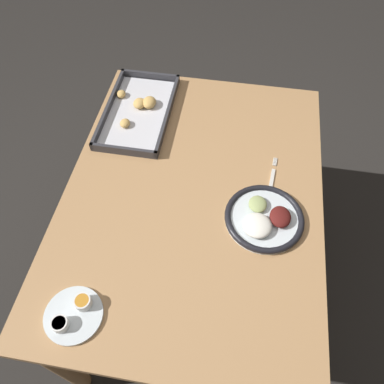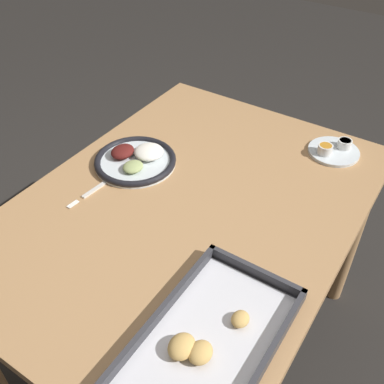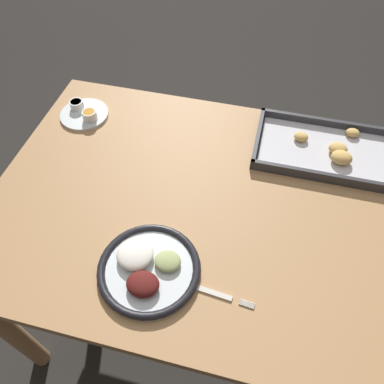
# 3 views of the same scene
# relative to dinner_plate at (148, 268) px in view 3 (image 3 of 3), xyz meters

# --- Properties ---
(ground_plane) EXTENTS (8.00, 8.00, 0.00)m
(ground_plane) POSITION_rel_dinner_plate_xyz_m (0.07, 0.24, -0.73)
(ground_plane) COLOR #282623
(dining_table) EXTENTS (1.16, 0.84, 0.72)m
(dining_table) POSITION_rel_dinner_plate_xyz_m (0.07, 0.24, -0.12)
(dining_table) COLOR #AD7F51
(dining_table) RESTS_ON ground_plane
(dinner_plate) EXTENTS (0.25, 0.25, 0.04)m
(dinner_plate) POSITION_rel_dinner_plate_xyz_m (0.00, 0.00, 0.00)
(dinner_plate) COLOR silver
(dinner_plate) RESTS_ON dining_table
(fork) EXTENTS (0.19, 0.03, 0.00)m
(fork) POSITION_rel_dinner_plate_xyz_m (0.15, -0.02, -0.01)
(fork) COLOR silver
(fork) RESTS_ON dining_table
(saucer_plate) EXTENTS (0.16, 0.16, 0.04)m
(saucer_plate) POSITION_rel_dinner_plate_xyz_m (-0.38, 0.48, -0.00)
(saucer_plate) COLOR silver
(saucer_plate) RESTS_ON dining_table
(baking_tray) EXTENTS (0.43, 0.24, 0.04)m
(baking_tray) POSITION_rel_dinner_plate_xyz_m (0.41, 0.50, -0.00)
(baking_tray) COLOR #333338
(baking_tray) RESTS_ON dining_table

